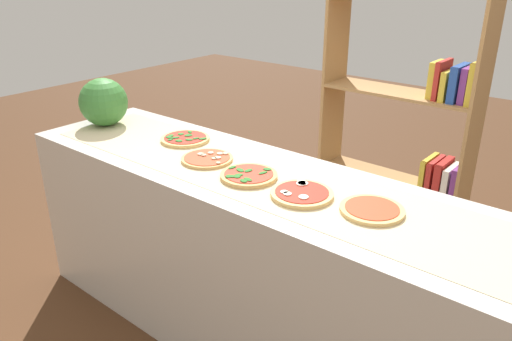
% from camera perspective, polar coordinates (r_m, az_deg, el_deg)
% --- Properties ---
extents(ground_plane, '(12.00, 12.00, 0.00)m').
position_cam_1_polar(ground_plane, '(2.81, 0.00, -18.48)').
color(ground_plane, '#4C2D19').
extents(counter, '(2.66, 0.69, 0.95)m').
position_cam_1_polar(counter, '(2.52, 0.00, -10.39)').
color(counter, beige).
rests_on(counter, ground_plane).
extents(parchment_paper, '(2.42, 0.52, 0.00)m').
position_cam_1_polar(parchment_paper, '(2.29, 0.00, -0.44)').
color(parchment_paper, beige).
rests_on(parchment_paper, counter).
extents(pizza_spinach_0, '(0.26, 0.26, 0.03)m').
position_cam_1_polar(pizza_spinach_0, '(2.74, -8.06, 3.60)').
color(pizza_spinach_0, '#DBB26B').
rests_on(pizza_spinach_0, parchment_paper).
extents(pizza_mushroom_1, '(0.25, 0.25, 0.02)m').
position_cam_1_polar(pizza_mushroom_1, '(2.46, -5.57, 1.36)').
color(pizza_mushroom_1, tan).
rests_on(pizza_mushroom_1, parchment_paper).
extents(pizza_spinach_2, '(0.26, 0.26, 0.03)m').
position_cam_1_polar(pizza_spinach_2, '(2.25, -0.85, -0.57)').
color(pizza_spinach_2, tan).
rests_on(pizza_spinach_2, parchment_paper).
extents(pizza_mozzarella_3, '(0.26, 0.26, 0.03)m').
position_cam_1_polar(pizza_mozzarella_3, '(2.09, 5.23, -2.63)').
color(pizza_mozzarella_3, '#DBB26B').
rests_on(pizza_mozzarella_3, parchment_paper).
extents(pizza_plain_4, '(0.25, 0.25, 0.02)m').
position_cam_1_polar(pizza_plain_4, '(2.01, 13.06, -4.37)').
color(pizza_plain_4, '#DBB26B').
rests_on(pizza_plain_4, parchment_paper).
extents(watermelon, '(0.28, 0.28, 0.28)m').
position_cam_1_polar(watermelon, '(3.07, -16.97, 7.45)').
color(watermelon, '#387A33').
rests_on(watermelon, counter).
extents(bookshelf, '(0.93, 0.28, 1.70)m').
position_cam_1_polar(bookshelf, '(3.17, 17.32, 1.81)').
color(bookshelf, '#A87A47').
rests_on(bookshelf, ground_plane).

